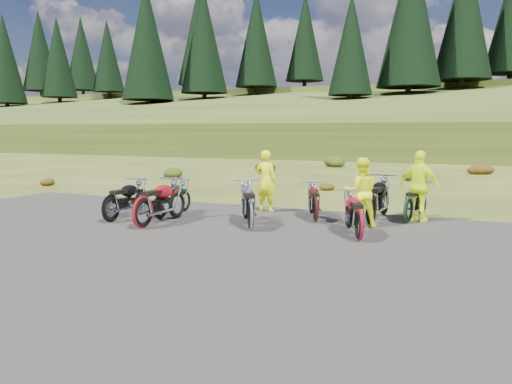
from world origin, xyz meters
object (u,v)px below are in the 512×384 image
at_px(motorcycle_7, 408,224).
at_px(person_middle, 266,182).
at_px(motorcycle_0, 111,223).
at_px(motorcycle_3, 251,231).

distance_m(motorcycle_7, person_middle, 4.19).
height_order(motorcycle_0, person_middle, person_middle).
bearing_deg(person_middle, motorcycle_0, 53.51).
bearing_deg(motorcycle_3, motorcycle_7, -82.72).
bearing_deg(person_middle, motorcycle_3, 111.96).
xyz_separation_m(motorcycle_0, person_middle, (3.06, 3.22, 0.91)).
relative_size(motorcycle_0, motorcycle_7, 1.05).
relative_size(motorcycle_3, motorcycle_7, 1.10).
xyz_separation_m(motorcycle_0, motorcycle_3, (3.78, 0.52, 0.00)).
bearing_deg(motorcycle_3, motorcycle_0, 68.30).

